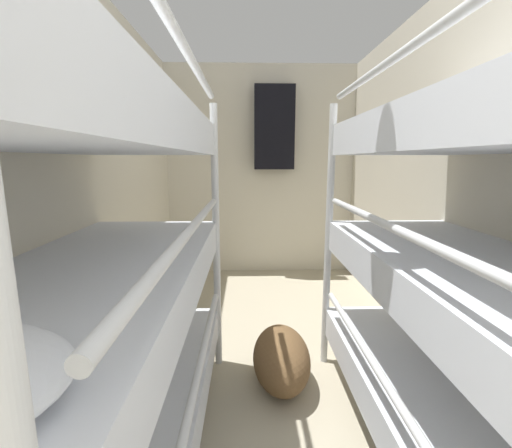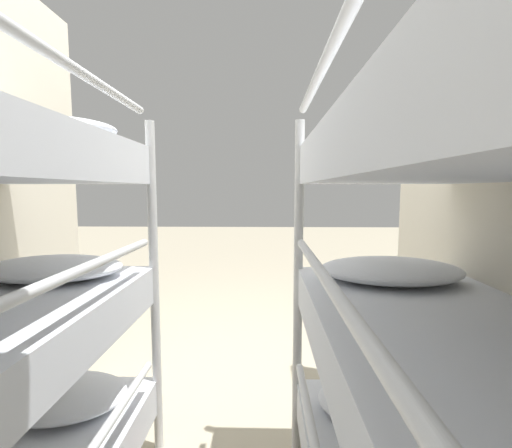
{
  "view_description": "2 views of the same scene",
  "coord_description": "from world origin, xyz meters",
  "px_view_note": "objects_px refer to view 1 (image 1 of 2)",
  "views": [
    {
      "loc": [
        -0.16,
        0.33,
        1.32
      ],
      "look_at": [
        -0.1,
        2.59,
        0.9
      ],
      "focal_mm": 24.0,
      "sensor_mm": 36.0,
      "label": 1
    },
    {
      "loc": [
        -0.19,
        2.19,
        1.32
      ],
      "look_at": [
        -0.15,
        0.57,
        1.16
      ],
      "focal_mm": 24.0,
      "sensor_mm": 36.0,
      "label": 2
    }
  ],
  "objects_px": {
    "duffel_bag": "(281,359)",
    "bunk_stack_left_near": "(85,295)",
    "hanging_coat": "(274,128)",
    "bunk_stack_right_near": "(496,291)"
  },
  "relations": [
    {
      "from": "bunk_stack_left_near",
      "to": "hanging_coat",
      "type": "relative_size",
      "value": 2.08
    },
    {
      "from": "duffel_bag",
      "to": "bunk_stack_left_near",
      "type": "bearing_deg",
      "value": -135.36
    },
    {
      "from": "duffel_bag",
      "to": "hanging_coat",
      "type": "bearing_deg",
      "value": 87.03
    },
    {
      "from": "duffel_bag",
      "to": "hanging_coat",
      "type": "relative_size",
      "value": 0.61
    },
    {
      "from": "bunk_stack_right_near",
      "to": "bunk_stack_left_near",
      "type": "bearing_deg",
      "value": 180.0
    },
    {
      "from": "bunk_stack_left_near",
      "to": "bunk_stack_right_near",
      "type": "height_order",
      "value": "same"
    },
    {
      "from": "bunk_stack_right_near",
      "to": "duffel_bag",
      "type": "bearing_deg",
      "value": 132.1
    },
    {
      "from": "bunk_stack_left_near",
      "to": "duffel_bag",
      "type": "distance_m",
      "value": 1.26
    },
    {
      "from": "bunk_stack_left_near",
      "to": "duffel_bag",
      "type": "height_order",
      "value": "bunk_stack_left_near"
    },
    {
      "from": "duffel_bag",
      "to": "hanging_coat",
      "type": "xyz_separation_m",
      "value": [
        0.11,
        2.04,
        1.5
      ]
    }
  ]
}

